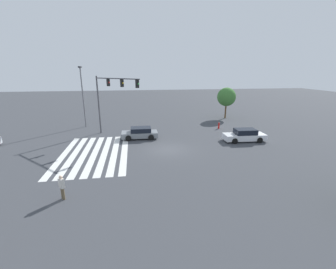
{
  "coord_description": "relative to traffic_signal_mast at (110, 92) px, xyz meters",
  "views": [
    {
      "loc": [
        21.34,
        -3.26,
        7.78
      ],
      "look_at": [
        0.0,
        0.0,
        1.6
      ],
      "focal_mm": 24.0,
      "sensor_mm": 36.0,
      "label": 1
    }
  ],
  "objects": [
    {
      "name": "fire_hydrant",
      "position": [
        -1.45,
        14.15,
        -4.87
      ],
      "size": [
        0.22,
        0.22,
        0.86
      ],
      "color": "red",
      "rests_on": "ground_plane"
    },
    {
      "name": "traffic_signal_mast",
      "position": [
        0.0,
        0.0,
        0.0
      ],
      "size": [
        5.17,
        5.17,
        7.15
      ],
      "rotation": [
        0.0,
        0.0,
        0.79
      ],
      "color": "#47474C",
      "rests_on": "ground_plane"
    },
    {
      "name": "car_2",
      "position": [
        1.52,
        3.23,
        -4.66
      ],
      "size": [
        2.09,
        4.21,
        1.32
      ],
      "rotation": [
        0.0,
        0.0,
        -1.58
      ],
      "color": "gray",
      "rests_on": "ground_plane"
    },
    {
      "name": "street_light_pole_b",
      "position": [
        -5.42,
        -4.27,
        -0.34
      ],
      "size": [
        0.8,
        0.36,
        8.31
      ],
      "color": "slate",
      "rests_on": "ground_plane"
    },
    {
      "name": "car_0",
      "position": [
        4.35,
        14.97,
        -4.64
      ],
      "size": [
        2.12,
        4.73,
        1.4
      ],
      "rotation": [
        0.0,
        0.0,
        -1.61
      ],
      "color": "silver",
      "rests_on": "ground_plane"
    },
    {
      "name": "ground_plane",
      "position": [
        5.91,
        5.91,
        -5.3
      ],
      "size": [
        144.62,
        144.62,
        0.0
      ],
      "primitive_type": "plane",
      "color": "#3D3F44"
    },
    {
      "name": "pedestrian",
      "position": [
        13.98,
        -1.96,
        -4.4
      ],
      "size": [
        0.41,
        0.41,
        1.62
      ],
      "rotation": [
        0.0,
        0.0,
        2.37
      ],
      "color": "brown",
      "rests_on": "ground_plane"
    },
    {
      "name": "tree_corner_b",
      "position": [
        -8.2,
        17.86,
        -1.75
      ],
      "size": [
        3.05,
        3.05,
        5.09
      ],
      "color": "brown",
      "rests_on": "ground_plane"
    },
    {
      "name": "crosswalk_markings",
      "position": [
        5.91,
        -1.32,
        -5.3
      ],
      "size": [
        10.89,
        6.3,
        0.01
      ],
      "rotation": [
        0.0,
        0.0,
        1.57
      ],
      "color": "silver",
      "rests_on": "ground_plane"
    }
  ]
}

